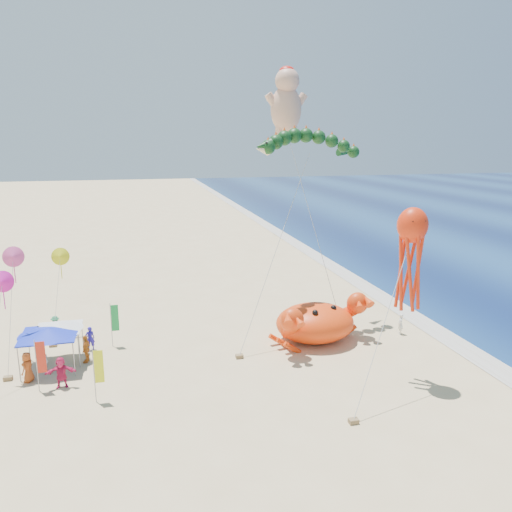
{
  "coord_description": "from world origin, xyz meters",
  "views": [
    {
      "loc": [
        -9.97,
        -30.22,
        14.25
      ],
      "look_at": [
        -2.0,
        2.0,
        6.5
      ],
      "focal_mm": 35.0,
      "sensor_mm": 36.0,
      "label": 1
    }
  ],
  "objects_px": {
    "dragon_kite": "(308,147)",
    "octopus_kite": "(411,251)",
    "cherub_kite": "(287,101)",
    "canopy_blue": "(49,332)",
    "crab_inflatable": "(316,322)",
    "canopy_white": "(58,326)"
  },
  "relations": [
    {
      "from": "dragon_kite",
      "to": "octopus_kite",
      "type": "xyz_separation_m",
      "value": [
        2.7,
        -10.41,
        -5.77
      ]
    },
    {
      "from": "cherub_kite",
      "to": "canopy_blue",
      "type": "relative_size",
      "value": 5.37
    },
    {
      "from": "dragon_kite",
      "to": "cherub_kite",
      "type": "height_order",
      "value": "cherub_kite"
    },
    {
      "from": "octopus_kite",
      "to": "cherub_kite",
      "type": "bearing_deg",
      "value": 102.08
    },
    {
      "from": "dragon_kite",
      "to": "cherub_kite",
      "type": "xyz_separation_m",
      "value": [
        -0.42,
        4.17,
        3.58
      ]
    },
    {
      "from": "octopus_kite",
      "to": "canopy_blue",
      "type": "distance_m",
      "value": 22.79
    },
    {
      "from": "crab_inflatable",
      "to": "dragon_kite",
      "type": "relative_size",
      "value": 0.52
    },
    {
      "from": "crab_inflatable",
      "to": "octopus_kite",
      "type": "bearing_deg",
      "value": -64.28
    },
    {
      "from": "canopy_blue",
      "to": "canopy_white",
      "type": "distance_m",
      "value": 1.02
    },
    {
      "from": "octopus_kite",
      "to": "canopy_blue",
      "type": "bearing_deg",
      "value": 162.67
    },
    {
      "from": "crab_inflatable",
      "to": "canopy_blue",
      "type": "relative_size",
      "value": 2.09
    },
    {
      "from": "dragon_kite",
      "to": "octopus_kite",
      "type": "height_order",
      "value": "dragon_kite"
    },
    {
      "from": "octopus_kite",
      "to": "canopy_white",
      "type": "distance_m",
      "value": 22.65
    },
    {
      "from": "canopy_blue",
      "to": "cherub_kite",
      "type": "bearing_deg",
      "value": 23.96
    },
    {
      "from": "crab_inflatable",
      "to": "dragon_kite",
      "type": "distance_m",
      "value": 12.81
    },
    {
      "from": "cherub_kite",
      "to": "canopy_blue",
      "type": "height_order",
      "value": "cherub_kite"
    },
    {
      "from": "cherub_kite",
      "to": "octopus_kite",
      "type": "height_order",
      "value": "cherub_kite"
    },
    {
      "from": "crab_inflatable",
      "to": "canopy_white",
      "type": "bearing_deg",
      "value": 177.09
    },
    {
      "from": "octopus_kite",
      "to": "canopy_blue",
      "type": "height_order",
      "value": "octopus_kite"
    },
    {
      "from": "dragon_kite",
      "to": "octopus_kite",
      "type": "distance_m",
      "value": 12.2
    },
    {
      "from": "cherub_kite",
      "to": "canopy_blue",
      "type": "distance_m",
      "value": 24.66
    },
    {
      "from": "crab_inflatable",
      "to": "octopus_kite",
      "type": "height_order",
      "value": "octopus_kite"
    }
  ]
}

